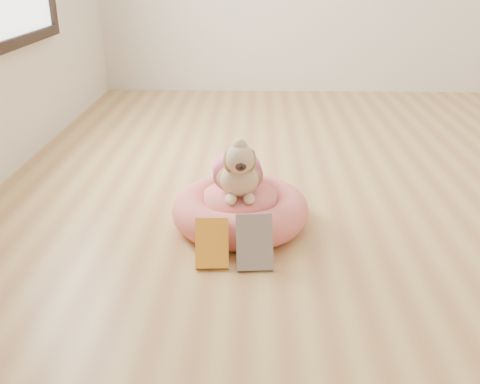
{
  "coord_description": "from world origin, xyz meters",
  "views": [
    {
      "loc": [
        -0.66,
        -2.51,
        1.08
      ],
      "look_at": [
        -0.73,
        -0.44,
        0.18
      ],
      "focal_mm": 40.0,
      "sensor_mm": 36.0,
      "label": 1
    }
  ],
  "objects_px": {
    "dog": "(238,161)",
    "book_yellow": "(212,243)",
    "book_white": "(254,242)",
    "pet_bed": "(240,210)"
  },
  "relations": [
    {
      "from": "pet_bed",
      "to": "dog",
      "type": "distance_m",
      "value": 0.22
    },
    {
      "from": "dog",
      "to": "book_yellow",
      "type": "height_order",
      "value": "dog"
    },
    {
      "from": "pet_bed",
      "to": "book_yellow",
      "type": "bearing_deg",
      "value": -107.01
    },
    {
      "from": "dog",
      "to": "pet_bed",
      "type": "bearing_deg",
      "value": -68.77
    },
    {
      "from": "book_yellow",
      "to": "book_white",
      "type": "bearing_deg",
      "value": -7.03
    },
    {
      "from": "dog",
      "to": "book_white",
      "type": "distance_m",
      "value": 0.41
    },
    {
      "from": "pet_bed",
      "to": "book_white",
      "type": "relative_size",
      "value": 2.81
    },
    {
      "from": "pet_bed",
      "to": "book_yellow",
      "type": "xyz_separation_m",
      "value": [
        -0.1,
        -0.32,
        0.01
      ]
    },
    {
      "from": "dog",
      "to": "book_white",
      "type": "xyz_separation_m",
      "value": [
        0.07,
        -0.35,
        -0.2
      ]
    },
    {
      "from": "book_yellow",
      "to": "book_white",
      "type": "relative_size",
      "value": 0.9
    }
  ]
}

